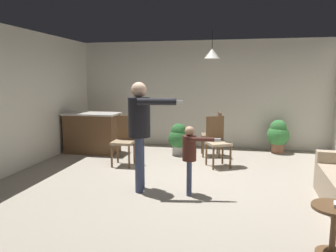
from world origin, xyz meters
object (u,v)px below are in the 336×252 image
Objects in this scene: dining_chair_by_counter at (217,139)px; spare_remote_on_table at (336,204)px; potted_plant_corner at (179,138)px; person_child at (190,153)px; person_adult at (140,124)px; kitchen_counter at (92,133)px; potted_plant_by_wall at (278,135)px; dining_chair_near_wall at (124,138)px; dining_chair_centre_back at (214,132)px; side_table_by_couch at (334,225)px.

dining_chair_by_counter is 7.69× the size of spare_remote_on_table.
spare_remote_on_table is at bearing -60.13° from potted_plant_corner.
person_adult is at bearing -100.85° from person_child.
kitchen_counter is at bearing -139.62° from person_child.
potted_plant_by_wall is at bearing -159.63° from dining_chair_by_counter.
potted_plant_by_wall is (1.36, 1.47, -0.11)m from dining_chair_by_counter.
spare_remote_on_table is at bearing -90.52° from potted_plant_by_wall.
person_child is (2.65, -2.29, 0.18)m from kitchen_counter.
potted_plant_by_wall is (3.22, 1.76, -0.11)m from dining_chair_near_wall.
person_child is 2.11m from dining_chair_near_wall.
kitchen_counter is 1.26× the size of dining_chair_centre_back.
person_adult is 2.07m from dining_chair_by_counter.
side_table_by_couch is 0.31× the size of person_adult.
kitchen_counter reaches higher than side_table_by_couch.
person_child reaches higher than kitchen_counter.
dining_chair_near_wall is 4.25m from spare_remote_on_table.
potted_plant_corner is at bearing 167.03° from person_adult.
person_adult reaches higher than side_table_by_couch.
person_child is at bearing 136.15° from dining_chair_near_wall.
potted_plant_corner reaches higher than spare_remote_on_table.
person_adult is (1.87, -2.26, 0.58)m from kitchen_counter.
dining_chair_near_wall is 3.67m from potted_plant_by_wall.
side_table_by_couch is at bearing 40.53° from person_child.
kitchen_counter is 1.40m from dining_chair_near_wall.
dining_chair_near_wall is 1.27× the size of potted_plant_by_wall.
person_child is at bearing -40.91° from kitchen_counter.
kitchen_counter is at bearing -168.37° from potted_plant_by_wall.
person_child is 1.74m from dining_chair_by_counter.
dining_chair_near_wall is (-0.77, 1.40, -0.51)m from person_adult.
spare_remote_on_table is (1.32, -3.11, -0.01)m from dining_chair_by_counter.
side_table_by_couch is at bearing -90.56° from potted_plant_by_wall.
side_table_by_couch is 2.90m from person_adult.
dining_chair_by_counter is 3.37m from spare_remote_on_table.
dining_chair_by_counter is at bearing -132.68° from potted_plant_by_wall.
spare_remote_on_table is at bearing 86.03° from dining_chair_by_counter.
potted_plant_by_wall reaches higher than potted_plant_corner.
side_table_by_couch is 0.71× the size of potted_plant_corner.
dining_chair_by_counter is at bearing 112.91° from side_table_by_couch.
potted_plant_corner is (-0.61, 2.50, -0.25)m from person_child.
dining_chair_by_counter is (2.96, -0.59, 0.07)m from kitchen_counter.
dining_chair_centre_back reaches higher than potted_plant_by_wall.
dining_chair_by_counter is at bearing -11.19° from kitchen_counter.
potted_plant_by_wall is 4.58m from spare_remote_on_table.
person_child is (-1.63, 1.40, 0.33)m from side_table_by_couch.
kitchen_counter is at bearing -174.30° from potted_plant_corner.
dining_chair_near_wall is 1.43m from potted_plant_corner.
person_adult is 4.04m from potted_plant_by_wall.
dining_chair_near_wall reaches higher than potted_plant_by_wall.
person_adult is 1.67m from dining_chair_near_wall.
kitchen_counter reaches higher than spare_remote_on_table.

